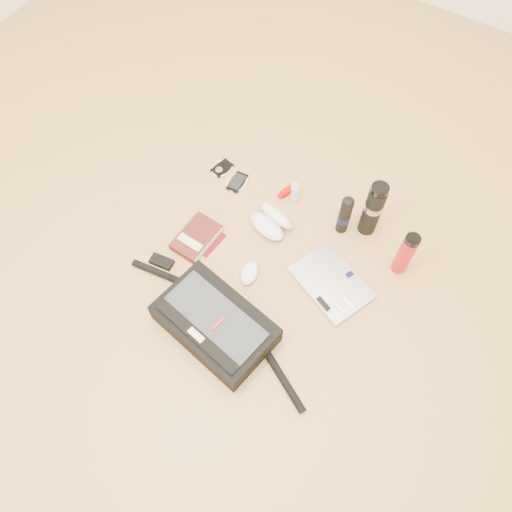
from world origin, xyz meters
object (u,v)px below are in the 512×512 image
object	(u,v)px
laptop	(331,283)
book	(197,238)
thermos_black	(373,209)
thermos_red	(405,254)
messenger_bag	(215,323)

from	to	relation	value
laptop	book	xyz separation A→B (m)	(-0.56, -0.12, 0.01)
laptop	thermos_black	xyz separation A→B (m)	(0.00, 0.30, 0.13)
book	thermos_black	world-z (taller)	thermos_black
book	thermos_red	world-z (taller)	thermos_red
laptop	thermos_black	world-z (taller)	thermos_black
messenger_bag	laptop	size ratio (longest dim) A/B	2.44
laptop	thermos_red	size ratio (longest dim) A/B	1.55
book	thermos_black	distance (m)	0.71
thermos_black	thermos_red	bearing A→B (deg)	-27.52
laptop	messenger_bag	bearing A→B (deg)	-103.41
thermos_black	thermos_red	size ratio (longest dim) A/B	1.23
book	messenger_bag	bearing A→B (deg)	-42.17
laptop	book	distance (m)	0.57
thermos_black	book	bearing A→B (deg)	-143.10
messenger_bag	thermos_black	bearing A→B (deg)	77.78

